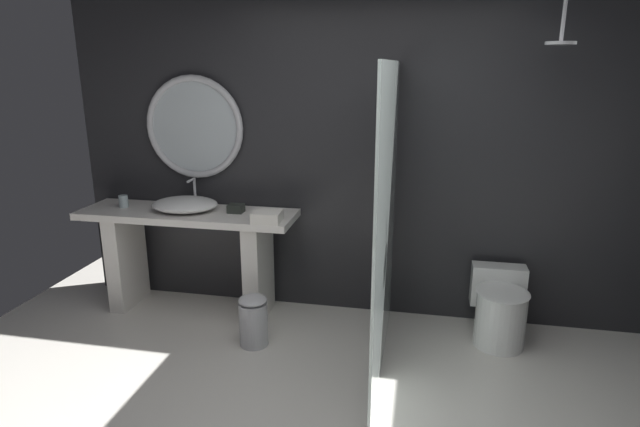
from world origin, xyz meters
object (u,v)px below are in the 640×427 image
at_px(vessel_sink, 185,204).
at_px(tissue_box, 236,208).
at_px(toilet, 500,309).
at_px(waste_bin, 253,320).
at_px(tumbler_cup, 123,201).
at_px(folded_hand_towel, 267,217).
at_px(rain_shower_head, 561,36).
at_px(round_wall_mirror, 194,127).

xyz_separation_m(vessel_sink, tissue_box, (0.43, 0.02, -0.02)).
distance_m(toilet, waste_bin, 1.83).
distance_m(tumbler_cup, tissue_box, 0.97).
bearing_deg(vessel_sink, toilet, -1.52).
relative_size(waste_bin, folded_hand_towel, 1.83).
bearing_deg(rain_shower_head, vessel_sink, 178.90).
xyz_separation_m(rain_shower_head, toilet, (-0.21, -0.01, -1.92)).
relative_size(vessel_sink, round_wall_mirror, 0.64).
bearing_deg(waste_bin, vessel_sink, 145.88).
relative_size(vessel_sink, waste_bin, 1.38).
bearing_deg(tumbler_cup, folded_hand_towel, -7.37).
xyz_separation_m(round_wall_mirror, toilet, (2.47, -0.29, -1.25)).
bearing_deg(tumbler_cup, vessel_sink, 0.90).
distance_m(rain_shower_head, folded_hand_towel, 2.34).
relative_size(tissue_box, folded_hand_towel, 0.57).
bearing_deg(vessel_sink, rain_shower_head, -1.10).
bearing_deg(round_wall_mirror, tumbler_cup, -158.17).
relative_size(toilet, waste_bin, 1.40).
relative_size(round_wall_mirror, toilet, 1.54).
height_order(vessel_sink, toilet, vessel_sink).
bearing_deg(tumbler_cup, waste_bin, -20.73).
distance_m(tissue_box, rain_shower_head, 2.61).
bearing_deg(round_wall_mirror, folded_hand_towel, -28.61).
relative_size(vessel_sink, tumbler_cup, 5.35).
xyz_separation_m(toilet, folded_hand_towel, (-1.75, -0.11, 0.65)).
bearing_deg(folded_hand_towel, tumbler_cup, 172.63).
xyz_separation_m(vessel_sink, rain_shower_head, (2.70, -0.05, 1.26)).
height_order(tumbler_cup, rain_shower_head, rain_shower_head).
distance_m(toilet, folded_hand_towel, 1.87).
bearing_deg(folded_hand_towel, rain_shower_head, 3.62).
bearing_deg(folded_hand_towel, toilet, 3.58).
relative_size(vessel_sink, toilet, 0.98).
bearing_deg(round_wall_mirror, vessel_sink, -96.26).
xyz_separation_m(rain_shower_head, folded_hand_towel, (-1.95, -0.12, -1.28)).
distance_m(tissue_box, folded_hand_towel, 0.38).
distance_m(tissue_box, round_wall_mirror, 0.76).
relative_size(rain_shower_head, toilet, 0.68).
distance_m(round_wall_mirror, toilet, 2.79).
bearing_deg(waste_bin, tissue_box, 119.67).
distance_m(tissue_box, waste_bin, 0.91).
relative_size(vessel_sink, rain_shower_head, 1.45).
bearing_deg(rain_shower_head, toilet, -176.03).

